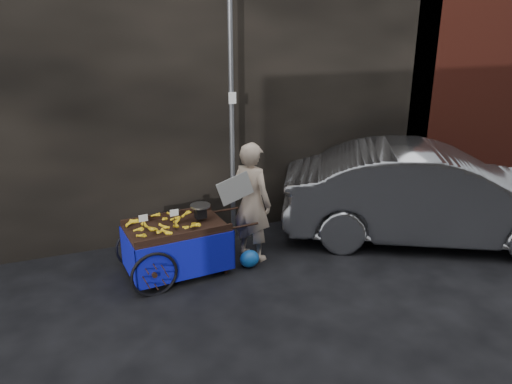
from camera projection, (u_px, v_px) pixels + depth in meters
name	position (u px, v px, depth m)	size (l,w,h in m)	color
ground	(243.00, 273.00, 7.45)	(80.00, 80.00, 0.00)	black
building_wall	(213.00, 81.00, 9.03)	(13.50, 2.00, 5.00)	black
street_pole	(232.00, 122.00, 8.02)	(0.12, 0.10, 4.00)	slate
banana_cart	(173.00, 232.00, 7.23)	(2.04, 1.10, 1.07)	black
vendor	(252.00, 202.00, 7.62)	(1.00, 0.82, 1.87)	tan
plastic_bag	(249.00, 259.00, 7.58)	(0.30, 0.24, 0.27)	#1654A9
parked_car	(431.00, 195.00, 8.32)	(1.70, 4.88, 1.61)	#A9AAB0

